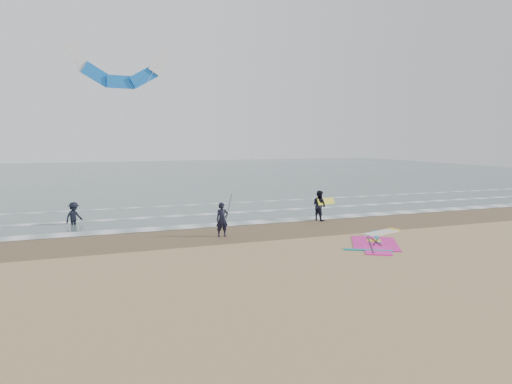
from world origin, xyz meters
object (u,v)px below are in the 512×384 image
object	(u,v)px
windsurf_rig	(378,240)
person_wading	(74,211)
surf_kite	(120,71)
person_walking	(319,205)
person_standing	(222,220)

from	to	relation	value
windsurf_rig	person_wading	xyz separation A→B (m)	(-13.74, 9.41, 0.80)
windsurf_rig	surf_kite	bearing A→B (deg)	129.32
person_walking	surf_kite	distance (m)	15.30
person_walking	windsurf_rig	bearing A→B (deg)	160.76
person_standing	surf_kite	xyz separation A→B (m)	(-3.97, 9.50, 8.37)
person_standing	windsurf_rig	bearing A→B (deg)	-27.95
windsurf_rig	person_standing	xyz separation A→B (m)	(-6.71, 3.54, 0.83)
person_wading	surf_kite	bearing A→B (deg)	9.01
person_wading	surf_kite	distance (m)	9.65
windsurf_rig	surf_kite	distance (m)	19.21
windsurf_rig	person_walking	distance (m)	6.03
person_wading	person_walking	bearing A→B (deg)	-54.95
surf_kite	person_walking	bearing A→B (deg)	-33.42
person_standing	person_walking	distance (m)	7.17
windsurf_rig	person_walking	size ratio (longest dim) A/B	2.74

